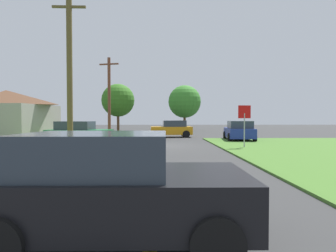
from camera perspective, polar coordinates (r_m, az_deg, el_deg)
The scene contains 12 objects.
ground_plane at distance 18.84m, azimuth -1.62°, elevation -4.03°, with size 120.00×120.00×0.00m, color #353535.
lane_stripe_center at distance 10.90m, azimuth -2.02°, elevation -8.11°, with size 0.20×14.00×0.01m, color yellow.
stop_sign at distance 17.71m, azimuth 15.25°, elevation 1.59°, with size 0.78×0.13×2.62m.
car_behind_on_main_road at distance 4.46m, azimuth -10.94°, elevation -11.95°, with size 3.87×2.12×1.62m.
car_approaching_junction at distance 27.36m, azimuth 0.84°, elevation -0.59°, with size 4.06×2.15×1.62m.
parked_car_near_building at distance 21.34m, azimuth -17.72°, elevation -1.27°, with size 4.67×2.46×1.62m.
car_on_crossroad at distance 23.75m, azimuth 14.25°, elevation -0.96°, with size 2.48×4.26×1.62m.
utility_pole_near at distance 16.41m, azimuth -19.35°, elevation 10.40°, with size 1.80×0.31×8.54m.
utility_pole_mid at distance 25.80m, azimuth -11.86°, elevation 5.85°, with size 1.78×0.54×7.25m.
oak_tree_left at distance 40.81m, azimuth -10.11°, elevation 5.14°, with size 4.67×4.67×6.73m.
pine_tree_center at distance 40.60m, azimuth 3.39°, elevation 4.96°, with size 4.68×4.68×6.58m.
barn at distance 26.83m, azimuth -29.97°, elevation 1.89°, with size 7.40×6.42×4.16m.
Camera 1 is at (0.18, -18.75, 1.84)m, focal length 30.02 mm.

